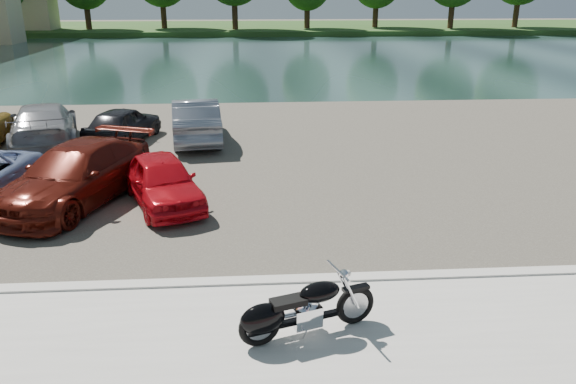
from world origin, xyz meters
name	(u,v)px	position (x,y,z in m)	size (l,w,h in m)	color
ground	(344,346)	(0.00, 0.00, 0.00)	(200.00, 200.00, 0.00)	#595447
kerb	(327,280)	(0.00, 2.00, 0.07)	(60.00, 0.30, 0.14)	#B6B3AB
parking_lot	(292,153)	(0.00, 11.00, 0.02)	(60.00, 18.00, 0.04)	#433E36
river	(266,57)	(0.00, 40.00, 0.00)	(120.00, 40.00, 0.00)	#1A2F2D
far_bank	(259,28)	(0.00, 72.00, 0.30)	(120.00, 24.00, 0.60)	#214619
motorcycle	(296,311)	(-0.74, 0.17, 0.56)	(2.26, 1.03, 1.05)	black
car_3	(76,175)	(-5.90, 6.67, 0.79)	(2.10, 5.16, 1.50)	#52130B
car_4	(162,180)	(-3.67, 6.37, 0.68)	(1.51, 3.76, 1.28)	red
car_7	(44,125)	(-8.65, 12.47, 0.80)	(2.14, 5.26, 1.53)	gray
car_8	(123,124)	(-6.01, 12.90, 0.68)	(1.52, 3.78, 1.29)	black
car_9	(196,120)	(-3.38, 12.84, 0.81)	(1.63, 4.67, 1.54)	slate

